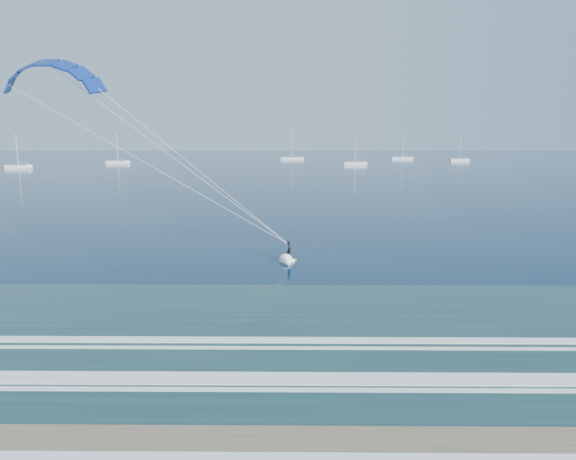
# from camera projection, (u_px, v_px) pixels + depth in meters

# --- Properties ---
(kitesurfer_rig) EXTENTS (20.55, 8.02, 15.66)m
(kitesurfer_rig) POSITION_uv_depth(u_px,v_px,m) (179.00, 162.00, 36.46)
(kitesurfer_rig) COLOR gold
(kitesurfer_rig) RESTS_ON ground
(sailboat_0) EXTENTS (8.24, 2.40, 11.28)m
(sailboat_0) POSITION_uv_depth(u_px,v_px,m) (18.00, 166.00, 171.86)
(sailboat_0) COLOR silver
(sailboat_0) RESTS_ON ground
(sailboat_1) EXTENTS (8.93, 2.40, 12.23)m
(sailboat_1) POSITION_uv_depth(u_px,v_px,m) (118.00, 162.00, 206.19)
(sailboat_1) COLOR silver
(sailboat_1) RESTS_ON ground
(sailboat_2) EXTENTS (10.84, 2.40, 14.32)m
(sailboat_2) POSITION_uv_depth(u_px,v_px,m) (292.00, 158.00, 248.45)
(sailboat_2) COLOR silver
(sailboat_2) RESTS_ON ground
(sailboat_3) EXTENTS (8.40, 2.40, 11.70)m
(sailboat_3) POSITION_uv_depth(u_px,v_px,m) (355.00, 163.00, 194.57)
(sailboat_3) COLOR silver
(sailboat_3) RESTS_ON ground
(sailboat_4) EXTENTS (10.15, 2.40, 13.61)m
(sailboat_4) POSITION_uv_depth(u_px,v_px,m) (402.00, 158.00, 251.54)
(sailboat_4) COLOR silver
(sailboat_4) RESTS_ON ground
(sailboat_5) EXTENTS (8.23, 2.40, 11.30)m
(sailboat_5) POSITION_uv_depth(u_px,v_px,m) (459.00, 160.00, 228.93)
(sailboat_5) COLOR silver
(sailboat_5) RESTS_ON ground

